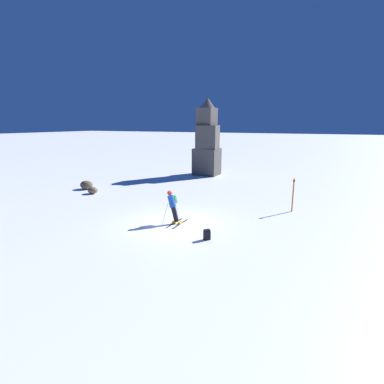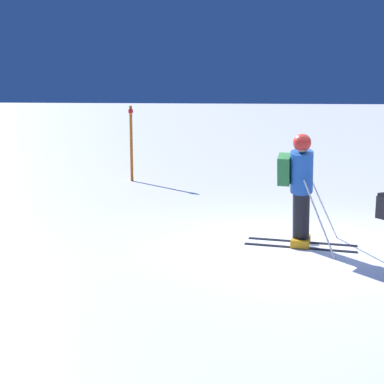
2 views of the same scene
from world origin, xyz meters
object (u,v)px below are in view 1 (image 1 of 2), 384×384
rock_pillar (207,143)px  trail_marker (293,194)px  skier (173,205)px  exposed_boulder_1 (93,190)px  spare_backpack (207,235)px  exposed_boulder_0 (86,185)px

rock_pillar → trail_marker: size_ratio=3.78×
skier → exposed_boulder_1: 9.68m
spare_backpack → exposed_boulder_1: 12.63m
rock_pillar → exposed_boulder_0: bearing=-119.8°
rock_pillar → exposed_boulder_0: size_ratio=7.29×
skier → rock_pillar: 16.15m
spare_backpack → exposed_boulder_1: exposed_boulder_1 is taller
skier → trail_marker: 7.57m
exposed_boulder_0 → exposed_boulder_1: exposed_boulder_0 is taller
skier → exposed_boulder_1: size_ratio=2.26×
trail_marker → spare_backpack: bearing=-114.4°
rock_pillar → exposed_boulder_0: rock_pillar is taller
trail_marker → exposed_boulder_1: bearing=-173.3°
rock_pillar → trail_marker: bearing=-45.5°
exposed_boulder_0 → trail_marker: trail_marker is taller
spare_backpack → trail_marker: (2.96, 6.54, 0.90)m
skier → spare_backpack: bearing=-28.9°
skier → spare_backpack: (2.63, -1.44, -0.78)m
rock_pillar → spare_backpack: 18.48m
rock_pillar → spare_backpack: rock_pillar is taller
exposed_boulder_0 → trail_marker: (16.32, 0.66, 0.79)m
rock_pillar → spare_backpack: (7.12, -16.78, -3.07)m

